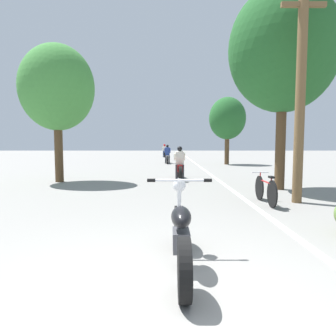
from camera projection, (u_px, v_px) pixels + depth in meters
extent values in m
plane|color=gray|center=(165.00, 303.00, 2.85)|extent=(120.00, 120.00, 0.00)
cube|color=white|center=(206.00, 172.00, 15.59)|extent=(0.14, 48.00, 0.01)
cylinder|color=brown|center=(299.00, 94.00, 7.50)|extent=(0.24, 0.24, 5.50)
cube|color=brown|center=(302.00, 5.00, 7.32)|extent=(1.10, 0.10, 0.12)
cylinder|color=#513A23|center=(279.00, 138.00, 9.79)|extent=(0.32, 0.32, 3.42)
ellipsoid|color=#235B28|center=(282.00, 49.00, 9.56)|extent=(3.48, 3.13, 4.00)
cylinder|color=#513A23|center=(225.00, 147.00, 21.58)|extent=(0.32, 0.32, 2.48)
ellipsoid|color=#235B28|center=(226.00, 118.00, 21.41)|extent=(2.62, 2.36, 3.01)
cylinder|color=#513A23|center=(57.00, 147.00, 11.71)|extent=(0.32, 0.32, 2.76)
ellipsoid|color=#42893D|center=(55.00, 87.00, 11.52)|extent=(2.87, 2.59, 3.30)
cylinder|color=black|center=(177.00, 227.00, 4.32)|extent=(0.12, 0.62, 0.62)
cylinder|color=black|center=(183.00, 269.00, 2.87)|extent=(0.12, 0.62, 0.62)
ellipsoid|color=black|center=(180.00, 217.00, 3.57)|extent=(0.24, 0.58, 0.24)
cube|color=#4C4C51|center=(180.00, 240.00, 3.59)|extent=(0.20, 0.36, 0.24)
cylinder|color=silver|center=(178.00, 204.00, 4.20)|extent=(0.06, 0.23, 0.72)
cylinder|color=silver|center=(178.00, 180.00, 4.08)|extent=(0.77, 0.04, 0.04)
cylinder|color=black|center=(150.00, 180.00, 4.08)|extent=(0.11, 0.05, 0.05)
cylinder|color=black|center=(206.00, 180.00, 4.08)|extent=(0.11, 0.05, 0.05)
sphere|color=silver|center=(178.00, 185.00, 4.17)|extent=(0.18, 0.18, 0.18)
cylinder|color=black|center=(178.00, 171.00, 13.33)|extent=(0.12, 0.62, 0.62)
cylinder|color=black|center=(179.00, 174.00, 11.90)|extent=(0.12, 0.62, 0.62)
cube|color=maroon|center=(178.00, 168.00, 12.60)|extent=(0.20, 0.92, 0.28)
cylinder|color=silver|center=(178.00, 156.00, 13.17)|extent=(0.50, 0.03, 0.03)
cylinder|color=#38383D|center=(175.00, 172.00, 12.56)|extent=(0.11, 0.11, 0.63)
cylinder|color=#38383D|center=(181.00, 172.00, 12.56)|extent=(0.11, 0.11, 0.63)
cube|color=silver|center=(178.00, 158.00, 12.54)|extent=(0.34, 0.28, 0.58)
cylinder|color=silver|center=(173.00, 156.00, 12.70)|extent=(0.08, 0.46, 0.35)
cylinder|color=silver|center=(183.00, 156.00, 12.70)|extent=(0.08, 0.46, 0.35)
sphere|color=black|center=(178.00, 149.00, 12.55)|extent=(0.21, 0.21, 0.21)
cylinder|color=black|center=(166.00, 159.00, 23.38)|extent=(0.12, 0.59, 0.59)
cylinder|color=black|center=(166.00, 160.00, 21.97)|extent=(0.12, 0.59, 0.59)
cube|color=silver|center=(166.00, 157.00, 22.66)|extent=(0.20, 0.91, 0.28)
cylinder|color=silver|center=(166.00, 151.00, 23.23)|extent=(0.50, 0.03, 0.03)
cylinder|color=#38383D|center=(164.00, 159.00, 22.62)|extent=(0.11, 0.11, 0.62)
cylinder|color=#38383D|center=(168.00, 159.00, 22.63)|extent=(0.11, 0.11, 0.62)
cube|color=navy|center=(166.00, 151.00, 22.61)|extent=(0.34, 0.28, 0.62)
cylinder|color=navy|center=(163.00, 151.00, 22.76)|extent=(0.08, 0.49, 0.37)
cylinder|color=navy|center=(169.00, 151.00, 22.76)|extent=(0.08, 0.49, 0.37)
sphere|color=black|center=(166.00, 146.00, 22.61)|extent=(0.20, 0.20, 0.20)
cylinder|color=black|center=(163.00, 154.00, 33.75)|extent=(0.12, 0.62, 0.62)
cylinder|color=black|center=(163.00, 155.00, 32.34)|extent=(0.12, 0.62, 0.62)
cube|color=navy|center=(163.00, 153.00, 33.03)|extent=(0.20, 0.90, 0.28)
cylinder|color=silver|center=(163.00, 148.00, 33.59)|extent=(0.50, 0.03, 0.03)
cylinder|color=slate|center=(162.00, 154.00, 32.99)|extent=(0.11, 0.11, 0.63)
cylinder|color=slate|center=(164.00, 154.00, 33.00)|extent=(0.11, 0.11, 0.63)
cube|color=silver|center=(163.00, 149.00, 32.98)|extent=(0.34, 0.28, 0.59)
cylinder|color=silver|center=(161.00, 148.00, 33.13)|extent=(0.08, 0.46, 0.36)
cylinder|color=silver|center=(165.00, 148.00, 33.13)|extent=(0.08, 0.46, 0.36)
sphere|color=#B21919|center=(163.00, 145.00, 32.98)|extent=(0.25, 0.25, 0.25)
cylinder|color=black|center=(258.00, 188.00, 8.04)|extent=(0.04, 0.65, 0.65)
cylinder|color=black|center=(270.00, 194.00, 7.06)|extent=(0.04, 0.65, 0.65)
cylinder|color=#B21E1E|center=(264.00, 182.00, 7.53)|extent=(0.04, 0.79, 0.04)
cylinder|color=#B21E1E|center=(270.00, 185.00, 7.12)|extent=(0.03, 0.03, 0.39)
cube|color=black|center=(270.00, 177.00, 7.10)|extent=(0.10, 0.20, 0.05)
cylinder|color=#B21E1E|center=(259.00, 180.00, 7.97)|extent=(0.03, 0.03, 0.42)
cylinder|color=silver|center=(259.00, 172.00, 7.95)|extent=(0.44, 0.03, 0.03)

